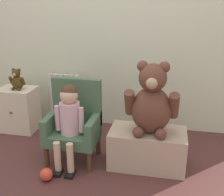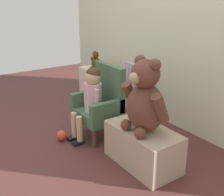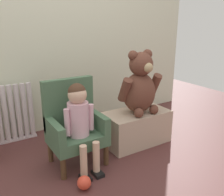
% 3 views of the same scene
% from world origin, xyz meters
% --- Properties ---
extents(ground_plane, '(6.00, 6.00, 0.00)m').
position_xyz_m(ground_plane, '(0.00, 0.00, 0.00)').
color(ground_plane, '#502A28').
extents(back_wall, '(3.80, 0.05, 2.40)m').
position_xyz_m(back_wall, '(0.00, 1.25, 1.20)').
color(back_wall, beige).
rests_on(back_wall, ground_plane).
extents(radiator, '(0.37, 0.05, 0.59)m').
position_xyz_m(radiator, '(-0.38, 1.13, 0.29)').
color(radiator, silver).
rests_on(radiator, ground_plane).
extents(small_dresser, '(0.38, 0.32, 0.47)m').
position_xyz_m(small_dresser, '(-0.83, 0.88, 0.24)').
color(small_dresser, beige).
rests_on(small_dresser, ground_plane).
extents(child_armchair, '(0.45, 0.36, 0.72)m').
position_xyz_m(child_armchair, '(-0.04, 0.45, 0.34)').
color(child_armchair, '#446347').
rests_on(child_armchair, ground_plane).
extents(child_figure, '(0.25, 0.35, 0.72)m').
position_xyz_m(child_figure, '(-0.04, 0.34, 0.46)').
color(child_figure, beige).
rests_on(child_figure, ground_plane).
extents(low_bench, '(0.64, 0.35, 0.33)m').
position_xyz_m(low_bench, '(0.61, 0.44, 0.16)').
color(low_bench, tan).
rests_on(low_bench, ground_plane).
extents(large_teddy_bear, '(0.44, 0.31, 0.60)m').
position_xyz_m(large_teddy_bear, '(0.63, 0.43, 0.59)').
color(large_teddy_bear, brown).
rests_on(large_teddy_bear, low_bench).
extents(small_teddy_bear, '(0.17, 0.12, 0.23)m').
position_xyz_m(small_teddy_bear, '(-0.79, 0.85, 0.57)').
color(small_teddy_bear, '#463213').
rests_on(small_teddy_bear, small_dresser).
extents(toy_ball, '(0.10, 0.10, 0.10)m').
position_xyz_m(toy_ball, '(-0.15, 0.06, 0.05)').
color(toy_ball, '#DB402B').
rests_on(toy_ball, ground_plane).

